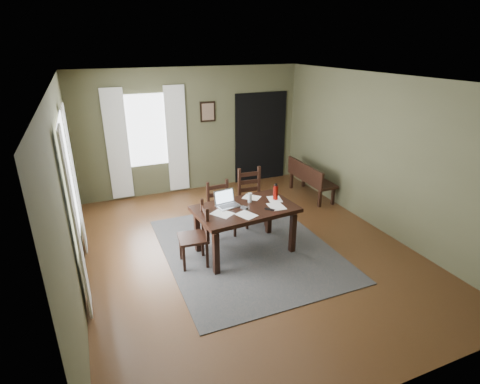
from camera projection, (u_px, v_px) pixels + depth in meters
name	position (u px, v px, depth m)	size (l,w,h in m)	color
ground	(247.00, 249.00, 6.18)	(5.00, 6.00, 0.01)	#492C16
room_shell	(248.00, 142.00, 5.50)	(5.02, 6.02, 2.71)	#4C4C32
rug	(247.00, 248.00, 6.17)	(2.60, 3.20, 0.01)	#393939
dining_table	(245.00, 213.00, 5.85)	(1.63, 1.06, 0.77)	black
chair_end	(196.00, 236.00, 5.60)	(0.47, 0.47, 0.97)	black
chair_back_left	(221.00, 210.00, 6.49)	(0.43, 0.43, 0.95)	black
chair_back_right	(252.00, 198.00, 6.89)	(0.48, 0.48, 1.03)	black
bench	(309.00, 177.00, 8.10)	(0.43, 1.34, 0.76)	black
laptop	(226.00, 202.00, 5.86)	(0.39, 0.33, 0.24)	#B7B7BC
computer_mouse	(244.00, 208.00, 5.75)	(0.06, 0.11, 0.04)	#3F3F42
tv_remote	(270.00, 209.00, 5.72)	(0.04, 0.16, 0.02)	black
drinking_glass	(250.00, 198.00, 5.97)	(0.07, 0.07, 0.15)	silver
water_bottle	(276.00, 192.00, 6.05)	(0.10, 0.10, 0.27)	#9B140B
paper_a	(222.00, 214.00, 5.59)	(0.24, 0.31, 0.00)	white
paper_b	(276.00, 206.00, 5.84)	(0.23, 0.30, 0.00)	white
paper_c	(252.00, 197.00, 6.18)	(0.21, 0.27, 0.00)	white
paper_d	(275.00, 199.00, 6.10)	(0.21, 0.27, 0.00)	white
paper_e	(246.00, 215.00, 5.55)	(0.22, 0.29, 0.00)	white
window_left	(70.00, 183.00, 4.92)	(0.01, 1.30, 1.70)	white
window_back	(147.00, 130.00, 7.81)	(1.00, 0.01, 1.50)	white
curtain_left_near	(76.00, 226.00, 4.32)	(0.03, 0.48, 2.30)	silver
curtain_left_far	(75.00, 181.00, 5.72)	(0.03, 0.48, 2.30)	silver
curtain_back_left	(117.00, 145.00, 7.66)	(0.44, 0.03, 2.30)	silver
curtain_back_right	(177.00, 140.00, 8.10)	(0.44, 0.03, 2.30)	silver
framed_picture	(208.00, 112.00, 8.18)	(0.34, 0.03, 0.44)	black
doorway_back	(261.00, 138.00, 8.91)	(1.30, 0.03, 2.10)	black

